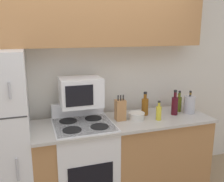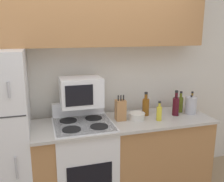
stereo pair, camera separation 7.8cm
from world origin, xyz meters
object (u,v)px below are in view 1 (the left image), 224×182
(bottle_cooking_spray, at_px, (159,112))
(kettle, at_px, (189,105))
(bottle_olive_oil, at_px, (179,103))
(stove, at_px, (84,162))
(bottle_vinegar, at_px, (190,102))
(bottle_wine_red, at_px, (175,105))
(microwave, at_px, (81,92))
(bottle_hot_sauce, at_px, (178,102))
(bowl, at_px, (137,116))
(knife_block, at_px, (120,110))
(bottle_whiskey, at_px, (145,106))

(bottle_cooking_spray, bearing_deg, kettle, 13.12)
(bottle_olive_oil, bearing_deg, bottle_cooking_spray, -152.98)
(stove, distance_m, bottle_vinegar, 1.50)
(bottle_cooking_spray, bearing_deg, bottle_wine_red, 21.48)
(microwave, height_order, bottle_hot_sauce, microwave)
(microwave, bearing_deg, kettle, -5.83)
(bottle_olive_oil, relative_size, kettle, 1.14)
(stove, relative_size, bottle_wine_red, 3.63)
(bowl, bearing_deg, stove, 178.05)
(bottle_cooking_spray, xyz_separation_m, bottle_hot_sauce, (0.45, 0.31, -0.01))
(stove, distance_m, bottle_olive_oil, 1.34)
(knife_block, bearing_deg, bottle_cooking_spray, -18.27)
(bottle_hot_sauce, height_order, bottle_wine_red, bottle_wine_red)
(bottle_hot_sauce, bearing_deg, bottle_olive_oil, -120.02)
(knife_block, distance_m, bottle_olive_oil, 0.80)
(kettle, bearing_deg, bottle_olive_oil, 134.95)
(knife_block, xyz_separation_m, bowl, (0.18, -0.04, -0.07))
(knife_block, relative_size, bowl, 1.57)
(bottle_wine_red, bearing_deg, stove, 179.56)
(bottle_hot_sauce, bearing_deg, bottle_vinegar, -38.13)
(knife_block, xyz_separation_m, bottle_cooking_spray, (0.41, -0.13, -0.03))
(bottle_hot_sauce, relative_size, bottle_olive_oil, 0.77)
(microwave, relative_size, bottle_vinegar, 1.85)
(bottle_whiskey, bearing_deg, bottle_vinegar, 1.45)
(bottle_vinegar, bearing_deg, bottle_hot_sauce, 141.87)
(bottle_olive_oil, bearing_deg, kettle, -45.05)
(microwave, distance_m, bottle_whiskey, 0.79)
(bottle_cooking_spray, bearing_deg, microwave, 163.57)
(bottle_hot_sauce, distance_m, bottle_whiskey, 0.53)
(knife_block, distance_m, bottle_vinegar, 0.97)
(knife_block, relative_size, bottle_whiskey, 1.03)
(knife_block, bearing_deg, bottle_whiskey, 11.96)
(bottle_cooking_spray, xyz_separation_m, bottle_wine_red, (0.27, 0.11, 0.03))
(bowl, xyz_separation_m, bottle_olive_oil, (0.61, 0.10, 0.06))
(bottle_whiskey, height_order, bottle_olive_oil, bottle_whiskey)
(bottle_whiskey, bearing_deg, bottle_hot_sauce, 11.11)
(bottle_wine_red, bearing_deg, knife_block, 177.52)
(stove, distance_m, bottle_whiskey, 0.94)
(bowl, height_order, bottle_olive_oil, bottle_olive_oil)
(knife_block, height_order, bottle_wine_red, bottle_wine_red)
(bottle_cooking_spray, relative_size, bottle_wine_red, 0.73)
(stove, bearing_deg, kettle, -0.14)
(bowl, bearing_deg, bottle_vinegar, 9.27)
(bowl, relative_size, bottle_olive_oil, 0.71)
(bowl, relative_size, bottle_hot_sauce, 0.92)
(stove, relative_size, bowl, 5.91)
(knife_block, relative_size, kettle, 1.27)
(knife_block, height_order, bottle_whiskey, knife_block)
(bottle_wine_red, xyz_separation_m, bottle_olive_oil, (0.12, 0.09, -0.02))
(bowl, distance_m, bottle_vinegar, 0.80)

